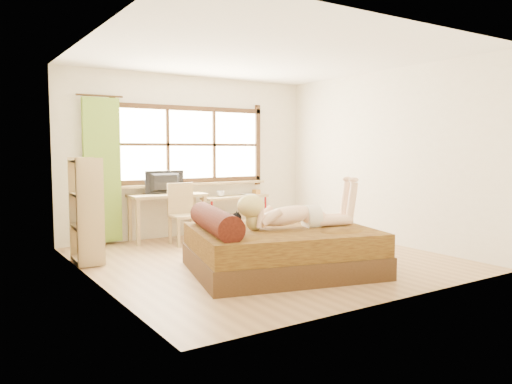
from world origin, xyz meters
TOP-DOWN VIEW (x-y plane):
  - floor at (0.00, 0.00)m, footprint 4.50×4.50m
  - ceiling at (0.00, 0.00)m, footprint 4.50×4.50m
  - wall_back at (0.00, 2.25)m, footprint 4.50×0.00m
  - wall_front at (0.00, -2.25)m, footprint 4.50×0.00m
  - wall_left at (-2.25, 0.00)m, footprint 0.00×4.50m
  - wall_right at (2.25, 0.00)m, footprint 0.00×4.50m
  - window at (0.00, 2.22)m, footprint 2.80×0.16m
  - curtain at (-1.55, 2.13)m, footprint 0.55×0.10m
  - bed at (-0.27, -0.68)m, footprint 2.47×2.16m
  - woman at (-0.07, -0.74)m, footprint 1.54×0.78m
  - kitten at (-0.94, -0.59)m, footprint 0.34×0.20m
  - desk at (-0.57, 1.95)m, footprint 1.23×0.61m
  - monitor at (-0.57, 2.00)m, footprint 0.65×0.12m
  - chair at (-0.47, 1.59)m, footprint 0.44×0.44m
  - pipe_shelf at (0.78, 2.07)m, footprint 1.32×0.47m
  - cup at (0.47, 2.07)m, footprint 0.15×0.15m
  - book at (0.97, 2.07)m, footprint 0.20×0.26m
  - bookshelf at (-2.08, 1.03)m, footprint 0.37×0.61m

SIDE VIEW (x-z plane):
  - floor at x=0.00m, z-range 0.00..0.00m
  - bed at x=-0.27m, z-range -0.11..0.69m
  - pipe_shelf at x=0.78m, z-range 0.11..0.84m
  - chair at x=-0.47m, z-range 0.05..1.00m
  - kitten at x=-0.94m, z-range 0.53..0.78m
  - desk at x=-0.57m, z-range 0.28..1.03m
  - book at x=0.97m, z-range 0.65..0.67m
  - bookshelf at x=-2.08m, z-range 0.01..1.37m
  - cup at x=0.47m, z-range 0.65..0.75m
  - woman at x=-0.07m, z-range 0.53..1.16m
  - monitor at x=-0.57m, z-range 0.76..1.13m
  - curtain at x=-1.55m, z-range 0.05..2.25m
  - wall_back at x=0.00m, z-range -0.90..3.60m
  - wall_front at x=0.00m, z-range -0.90..3.60m
  - wall_left at x=-2.25m, z-range -0.90..3.60m
  - wall_right at x=2.25m, z-range -0.90..3.60m
  - window at x=0.00m, z-range 0.78..2.24m
  - ceiling at x=0.00m, z-range 2.70..2.70m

